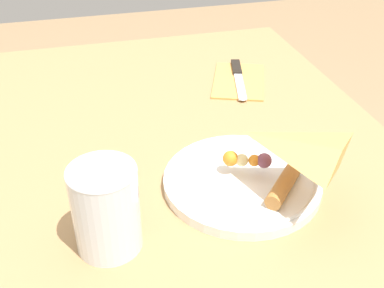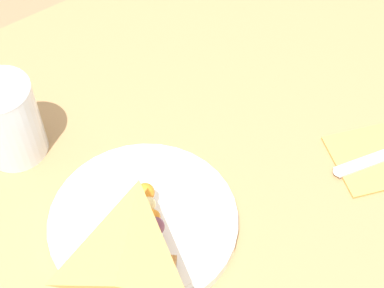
{
  "view_description": "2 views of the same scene",
  "coord_description": "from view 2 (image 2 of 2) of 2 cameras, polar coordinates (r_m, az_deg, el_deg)",
  "views": [
    {
      "loc": [
        0.69,
        -0.15,
        1.21
      ],
      "look_at": [
        0.07,
        0.02,
        0.79
      ],
      "focal_mm": 45.0,
      "sensor_mm": 36.0,
      "label": 1
    },
    {
      "loc": [
        0.33,
        0.42,
        1.4
      ],
      "look_at": [
        0.04,
        0.03,
        0.8
      ],
      "focal_mm": 55.0,
      "sensor_mm": 36.0,
      "label": 2
    }
  ],
  "objects": [
    {
      "name": "dining_table",
      "position": [
        0.94,
        0.9,
        -3.74
      ],
      "size": [
        0.98,
        0.77,
        0.75
      ],
      "color": "#A87F51",
      "rests_on": "ground_plane"
    },
    {
      "name": "plate_pizza",
      "position": [
        0.75,
        -4.76,
        -7.36
      ],
      "size": [
        0.24,
        0.24,
        0.06
      ],
      "color": "white",
      "rests_on": "dining_table"
    },
    {
      "name": "milk_glass",
      "position": [
        0.82,
        -17.41,
        2.12
      ],
      "size": [
        0.09,
        0.09,
        0.12
      ],
      "color": "white",
      "rests_on": "dining_table"
    }
  ]
}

